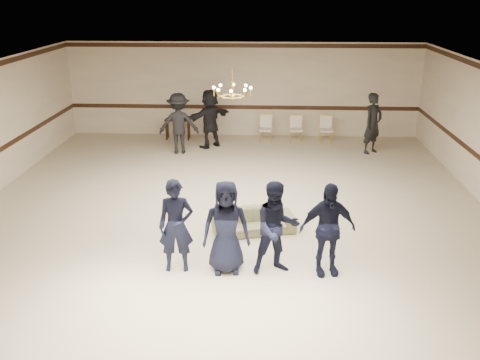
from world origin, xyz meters
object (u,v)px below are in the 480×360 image
at_px(banquet_chair_left, 266,129).
at_px(boy_c, 276,228).
at_px(boy_a, 176,226).
at_px(settee, 254,221).
at_px(adult_mid, 210,119).
at_px(boy_d, 327,229).
at_px(banquet_chair_mid, 296,129).
at_px(chandelier, 232,82).
at_px(boy_b, 226,227).
at_px(banquet_chair_right, 326,130).
at_px(adult_left, 179,123).
at_px(console_table, 178,129).
at_px(adult_right, 373,123).

bearing_deg(banquet_chair_left, boy_c, -83.12).
height_order(boy_a, banquet_chair_left, boy_a).
distance_m(settee, adult_mid, 6.51).
xyz_separation_m(boy_d, banquet_chair_mid, (-0.10, 8.58, -0.43)).
bearing_deg(boy_c, banquet_chair_mid, 68.94).
distance_m(boy_a, boy_c, 1.80).
bearing_deg(settee, boy_a, -145.50).
xyz_separation_m(boy_a, banquet_chair_mid, (2.60, 8.58, -0.43)).
bearing_deg(chandelier, boy_b, -88.47).
bearing_deg(settee, banquet_chair_mid, 64.15).
bearing_deg(settee, banquet_chair_right, 56.40).
bearing_deg(adult_left, banquet_chair_mid, -166.44).
relative_size(adult_left, adult_mid, 1.00).
distance_m(settee, adult_left, 6.14).
distance_m(boy_a, settee, 2.22).
height_order(boy_b, console_table, boy_b).
xyz_separation_m(boy_b, banquet_chair_right, (2.70, 8.58, -0.43)).
relative_size(boy_b, adult_right, 0.92).
height_order(boy_b, banquet_chair_right, boy_b).
bearing_deg(banquet_chair_right, banquet_chair_mid, 179.18).
distance_m(boy_c, adult_left, 7.78).
bearing_deg(banquet_chair_right, boy_b, -108.29).
distance_m(adult_left, console_table, 1.70).
bearing_deg(banquet_chair_left, chandelier, -93.16).
relative_size(adult_right, banquet_chair_mid, 2.13).
relative_size(boy_d, adult_mid, 0.92).
height_order(settee, adult_mid, adult_mid).
bearing_deg(banquet_chair_right, adult_left, -164.59).
relative_size(boy_d, settee, 1.01).
relative_size(boy_d, banquet_chair_right, 1.97).
relative_size(chandelier, boy_b, 0.54).
height_order(chandelier, boy_d, chandelier).
height_order(adult_mid, banquet_chair_left, adult_mid).
xyz_separation_m(adult_mid, banquet_chair_mid, (2.80, 0.67, -0.50)).
height_order(boy_d, settee, boy_d).
relative_size(boy_b, settee, 1.01).
bearing_deg(boy_b, chandelier, 84.96).
relative_size(boy_a, adult_right, 0.92).
bearing_deg(banquet_chair_mid, boy_b, -106.17).
distance_m(adult_right, banquet_chair_mid, 2.58).
relative_size(settee, banquet_chair_mid, 1.94).
relative_size(chandelier, console_table, 1.12).
relative_size(boy_a, banquet_chair_right, 1.97).
xyz_separation_m(boy_a, settee, (1.36, 1.64, -0.62)).
xyz_separation_m(boy_b, boy_c, (0.90, 0.00, 0.00)).
height_order(adult_mid, console_table, adult_mid).
distance_m(boy_d, banquet_chair_left, 8.67).
bearing_deg(adult_mid, banquet_chair_right, 147.11).
bearing_deg(banquet_chair_mid, settee, -105.08).
height_order(adult_right, banquet_chair_mid, adult_right).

